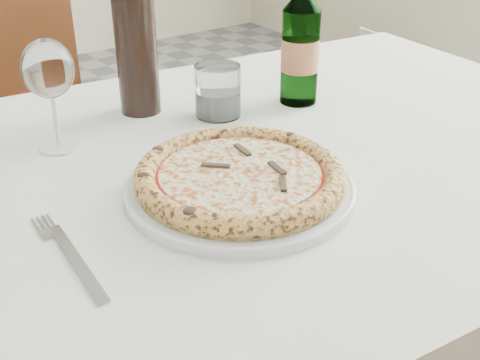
{
  "coord_description": "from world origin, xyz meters",
  "views": [
    {
      "loc": [
        -0.4,
        -0.77,
        1.17
      ],
      "look_at": [
        0.03,
        -0.19,
        0.78
      ],
      "focal_mm": 45.0,
      "sensor_mm": 36.0,
      "label": 1
    }
  ],
  "objects_px": {
    "tumbler": "(218,94)",
    "beer_bottle": "(300,46)",
    "chair_far": "(12,137)",
    "dining_table": "(202,213)",
    "wine_bottle": "(136,43)",
    "plate": "(240,187)",
    "pizza": "(240,176)",
    "wine_glass": "(48,72)"
  },
  "relations": [
    {
      "from": "plate",
      "to": "pizza",
      "type": "xyz_separation_m",
      "value": [
        -0.0,
        0.0,
        0.02
      ]
    },
    {
      "from": "dining_table",
      "to": "tumbler",
      "type": "height_order",
      "value": "tumbler"
    },
    {
      "from": "chair_far",
      "to": "plate",
      "type": "height_order",
      "value": "chair_far"
    },
    {
      "from": "beer_bottle",
      "to": "pizza",
      "type": "bearing_deg",
      "value": -143.99
    },
    {
      "from": "beer_bottle",
      "to": "wine_bottle",
      "type": "height_order",
      "value": "wine_bottle"
    },
    {
      "from": "plate",
      "to": "tumbler",
      "type": "relative_size",
      "value": 3.48
    },
    {
      "from": "chair_far",
      "to": "beer_bottle",
      "type": "height_order",
      "value": "beer_bottle"
    },
    {
      "from": "chair_far",
      "to": "pizza",
      "type": "height_order",
      "value": "chair_far"
    },
    {
      "from": "chair_far",
      "to": "wine_bottle",
      "type": "distance_m",
      "value": 0.65
    },
    {
      "from": "dining_table",
      "to": "wine_bottle",
      "type": "distance_m",
      "value": 0.33
    },
    {
      "from": "pizza",
      "to": "wine_bottle",
      "type": "relative_size",
      "value": 0.98
    },
    {
      "from": "dining_table",
      "to": "tumbler",
      "type": "relative_size",
      "value": 17.83
    },
    {
      "from": "wine_bottle",
      "to": "tumbler",
      "type": "bearing_deg",
      "value": -44.43
    },
    {
      "from": "dining_table",
      "to": "beer_bottle",
      "type": "relative_size",
      "value": 6.09
    },
    {
      "from": "pizza",
      "to": "beer_bottle",
      "type": "height_order",
      "value": "beer_bottle"
    },
    {
      "from": "dining_table",
      "to": "pizza",
      "type": "relative_size",
      "value": 5.63
    },
    {
      "from": "dining_table",
      "to": "plate",
      "type": "bearing_deg",
      "value": -90.0
    },
    {
      "from": "chair_far",
      "to": "tumbler",
      "type": "height_order",
      "value": "chair_far"
    },
    {
      "from": "chair_far",
      "to": "tumbler",
      "type": "bearing_deg",
      "value": -72.66
    },
    {
      "from": "pizza",
      "to": "chair_far",
      "type": "bearing_deg",
      "value": 94.08
    },
    {
      "from": "plate",
      "to": "tumbler",
      "type": "distance_m",
      "value": 0.29
    },
    {
      "from": "pizza",
      "to": "tumbler",
      "type": "relative_size",
      "value": 3.17
    },
    {
      "from": "wine_bottle",
      "to": "pizza",
      "type": "bearing_deg",
      "value": -95.75
    },
    {
      "from": "dining_table",
      "to": "wine_bottle",
      "type": "xyz_separation_m",
      "value": [
        0.04,
        0.25,
        0.21
      ]
    },
    {
      "from": "wine_glass",
      "to": "pizza",
      "type": "bearing_deg",
      "value": -63.47
    },
    {
      "from": "pizza",
      "to": "dining_table",
      "type": "bearing_deg",
      "value": 89.99
    },
    {
      "from": "plate",
      "to": "pizza",
      "type": "height_order",
      "value": "pizza"
    },
    {
      "from": "plate",
      "to": "chair_far",
      "type": "bearing_deg",
      "value": 94.08
    },
    {
      "from": "pizza",
      "to": "wine_bottle",
      "type": "bearing_deg",
      "value": 84.25
    },
    {
      "from": "dining_table",
      "to": "tumbler",
      "type": "bearing_deg",
      "value": 47.66
    },
    {
      "from": "plate",
      "to": "wine_bottle",
      "type": "relative_size",
      "value": 1.08
    },
    {
      "from": "dining_table",
      "to": "beer_bottle",
      "type": "height_order",
      "value": "beer_bottle"
    },
    {
      "from": "wine_glass",
      "to": "wine_bottle",
      "type": "bearing_deg",
      "value": 18.68
    },
    {
      "from": "wine_glass",
      "to": "wine_bottle",
      "type": "height_order",
      "value": "wine_bottle"
    },
    {
      "from": "wine_bottle",
      "to": "wine_glass",
      "type": "bearing_deg",
      "value": -161.32
    },
    {
      "from": "wine_bottle",
      "to": "plate",
      "type": "bearing_deg",
      "value": -95.75
    },
    {
      "from": "tumbler",
      "to": "beer_bottle",
      "type": "bearing_deg",
      "value": -12.49
    },
    {
      "from": "wine_bottle",
      "to": "beer_bottle",
      "type": "bearing_deg",
      "value": -27.36
    },
    {
      "from": "dining_table",
      "to": "wine_bottle",
      "type": "relative_size",
      "value": 5.52
    },
    {
      "from": "pizza",
      "to": "wine_bottle",
      "type": "distance_m",
      "value": 0.37
    },
    {
      "from": "tumbler",
      "to": "beer_bottle",
      "type": "xyz_separation_m",
      "value": [
        0.16,
        -0.04,
        0.07
      ]
    },
    {
      "from": "plate",
      "to": "tumbler",
      "type": "xyz_separation_m",
      "value": [
        0.14,
        0.25,
        0.03
      ]
    }
  ]
}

